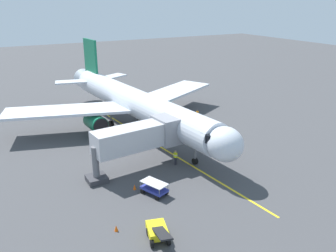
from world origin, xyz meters
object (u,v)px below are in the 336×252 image
(jet_bridge, at_px, (143,137))
(safety_cone_nose_right, at_px, (116,228))
(airplane, at_px, (135,103))
(belt_loader_near_nose, at_px, (158,231))
(safety_cone_nose_left, at_px, (135,187))
(ground_crew_marshaller, at_px, (175,157))
(baggage_cart_portside, at_px, (214,144))
(ground_crew_wing_walker, at_px, (197,115))
(baggage_cart_starboard_side, at_px, (154,188))

(jet_bridge, relative_size, safety_cone_nose_right, 20.92)
(airplane, relative_size, belt_loader_near_nose, 8.53)
(jet_bridge, bearing_deg, safety_cone_nose_left, 54.38)
(ground_crew_marshaller, bearing_deg, baggage_cart_portside, -166.36)
(ground_crew_wing_walker, height_order, baggage_cart_starboard_side, ground_crew_wing_walker)
(ground_crew_wing_walker, distance_m, belt_loader_near_nose, 29.37)
(ground_crew_marshaller, distance_m, ground_crew_wing_walker, 15.95)
(baggage_cart_starboard_side, height_order, safety_cone_nose_left, baggage_cart_starboard_side)
(belt_loader_near_nose, relative_size, safety_cone_nose_left, 8.60)
(airplane, relative_size, safety_cone_nose_right, 73.37)
(ground_crew_marshaller, bearing_deg, belt_loader_near_nose, 54.26)
(jet_bridge, height_order, baggage_cart_portside, jet_bridge)
(baggage_cart_starboard_side, bearing_deg, ground_crew_wing_walker, -133.63)
(airplane, height_order, safety_cone_nose_left, airplane)
(jet_bridge, relative_size, ground_crew_marshaller, 6.73)
(ground_crew_marshaller, height_order, ground_crew_wing_walker, same)
(ground_crew_wing_walker, bearing_deg, ground_crew_marshaller, 47.92)
(safety_cone_nose_right, bearing_deg, ground_crew_wing_walker, -136.20)
(safety_cone_nose_left, xyz_separation_m, safety_cone_nose_right, (4.01, 5.43, 0.00))
(airplane, bearing_deg, baggage_cart_starboard_side, 71.73)
(jet_bridge, height_order, ground_crew_marshaller, jet_bridge)
(baggage_cart_portside, xyz_separation_m, baggage_cart_starboard_side, (11.53, 6.25, 0.00))
(ground_crew_marshaller, relative_size, ground_crew_wing_walker, 1.00)
(belt_loader_near_nose, relative_size, safety_cone_nose_right, 8.60)
(ground_crew_marshaller, xyz_separation_m, belt_loader_near_nose, (7.87, 10.94, -0.17))
(jet_bridge, relative_size, belt_loader_near_nose, 2.43)
(ground_crew_marshaller, distance_m, safety_cone_nose_right, 13.36)
(ground_crew_wing_walker, height_order, safety_cone_nose_left, ground_crew_wing_walker)
(jet_bridge, distance_m, baggage_cart_portside, 10.52)
(safety_cone_nose_left, bearing_deg, baggage_cart_starboard_side, 127.42)
(belt_loader_near_nose, bearing_deg, safety_cone_nose_right, -45.44)
(jet_bridge, xyz_separation_m, belt_loader_near_nose, (4.31, 11.93, -3.05))
(airplane, bearing_deg, baggage_cart_portside, 117.34)
(belt_loader_near_nose, bearing_deg, jet_bridge, -109.87)
(baggage_cart_portside, bearing_deg, safety_cone_nose_left, 19.36)
(airplane, relative_size, ground_crew_marshaller, 23.60)
(ground_crew_marshaller, xyz_separation_m, ground_crew_wing_walker, (-10.69, -11.84, 0.00))
(jet_bridge, xyz_separation_m, safety_cone_nose_right, (6.83, 9.37, -3.49))
(baggage_cart_portside, bearing_deg, jet_bridge, 3.27)
(airplane, xyz_separation_m, baggage_cart_portside, (-5.78, 11.17, -3.35))
(belt_loader_near_nose, relative_size, baggage_cart_starboard_side, 1.61)
(belt_loader_near_nose, relative_size, baggage_cart_portside, 1.76)
(ground_crew_marshaller, bearing_deg, baggage_cart_starboard_side, 42.78)
(ground_crew_marshaller, height_order, baggage_cart_portside, ground_crew_marshaller)
(ground_crew_wing_walker, distance_m, safety_cone_nose_right, 29.21)
(ground_crew_wing_walker, xyz_separation_m, baggage_cart_starboard_side, (15.74, 16.51, -0.23))
(airplane, relative_size, safety_cone_nose_left, 73.37)
(airplane, height_order, belt_loader_near_nose, airplane)
(jet_bridge, bearing_deg, ground_crew_marshaller, 164.31)
(ground_crew_marshaller, relative_size, baggage_cart_starboard_side, 0.58)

